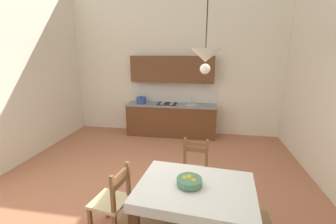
% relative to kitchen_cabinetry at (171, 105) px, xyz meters
% --- Properties ---
extents(ground_plane, '(6.44, 7.15, 0.10)m').
position_rel_kitchen_cabinetry_xyz_m(ground_plane, '(0.05, -3.00, -0.91)').
color(ground_plane, '#AD6B4C').
extents(wall_back, '(6.44, 0.12, 4.26)m').
position_rel_kitchen_cabinetry_xyz_m(wall_back, '(0.05, 0.33, 1.28)').
color(wall_back, silver).
rests_on(wall_back, ground_plane).
extents(kitchen_cabinetry, '(2.49, 0.63, 2.20)m').
position_rel_kitchen_cabinetry_xyz_m(kitchen_cabinetry, '(0.00, 0.00, 0.00)').
color(kitchen_cabinetry, brown).
rests_on(kitchen_cabinetry, ground_plane).
extents(dining_table, '(1.46, 1.13, 0.75)m').
position_rel_kitchen_cabinetry_xyz_m(dining_table, '(0.86, -3.71, -0.22)').
color(dining_table, brown).
rests_on(dining_table, ground_plane).
extents(dining_chair_tv_side, '(0.48, 0.48, 0.93)m').
position_rel_kitchen_cabinetry_xyz_m(dining_chair_tv_side, '(-0.19, -3.74, -0.41)').
color(dining_chair_tv_side, '#D1BC89').
rests_on(dining_chair_tv_side, ground_plane).
extents(dining_chair_kitchen_side, '(0.46, 0.46, 0.93)m').
position_rel_kitchen_cabinetry_xyz_m(dining_chair_kitchen_side, '(0.80, -2.78, -0.41)').
color(dining_chair_kitchen_side, '#D1BC89').
rests_on(dining_chair_kitchen_side, ground_plane).
extents(fruit_bowl, '(0.30, 0.30, 0.12)m').
position_rel_kitchen_cabinetry_xyz_m(fruit_bowl, '(0.79, -3.71, -0.04)').
color(fruit_bowl, '#4C7F5B').
rests_on(fruit_bowl, dining_table).
extents(pendant_lamp, '(0.32, 0.32, 0.81)m').
position_rel_kitchen_cabinetry_xyz_m(pendant_lamp, '(0.92, -3.63, 1.39)').
color(pendant_lamp, black).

